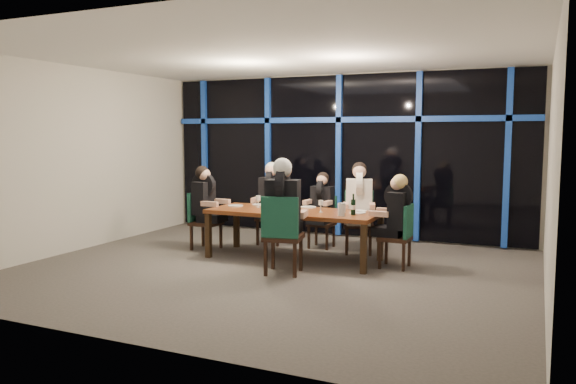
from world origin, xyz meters
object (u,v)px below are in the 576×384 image
at_px(chair_far_mid, 323,219).
at_px(chair_end_left, 202,217).
at_px(chair_far_right, 359,218).
at_px(chair_end_right, 401,233).
at_px(dining_table, 293,215).
at_px(diner_far_right, 359,194).
at_px(diner_near_mid, 283,199).
at_px(wine_bottle, 353,207).
at_px(diner_far_left, 271,191).
at_px(chair_far_left, 272,212).
at_px(chair_near_mid, 282,231).
at_px(diner_far_mid, 322,199).
at_px(diner_end_left, 205,195).
at_px(diner_end_right, 396,207).
at_px(water_pitcher, 341,209).

bearing_deg(chair_far_mid, chair_end_left, -150.36).
xyz_separation_m(chair_far_right, chair_end_right, (0.87, -0.81, -0.04)).
height_order(dining_table, chair_far_mid, chair_far_mid).
xyz_separation_m(diner_far_right, diner_near_mid, (-0.55, -1.68, 0.08)).
relative_size(chair_far_right, wine_bottle, 3.26).
height_order(chair_far_right, diner_far_left, diner_far_left).
relative_size(chair_far_left, chair_near_mid, 0.89).
xyz_separation_m(diner_far_right, wine_bottle, (0.19, -0.90, -0.08)).
bearing_deg(chair_far_left, diner_near_mid, -67.42).
bearing_deg(chair_near_mid, diner_far_mid, -96.55).
height_order(chair_far_right, diner_end_left, diner_end_left).
xyz_separation_m(chair_end_right, wine_bottle, (-0.66, -0.17, 0.36)).
distance_m(diner_far_right, diner_end_left, 2.51).
relative_size(chair_end_right, diner_far_right, 0.94).
distance_m(diner_end_right, diner_near_mid, 1.63).
xyz_separation_m(dining_table, chair_far_right, (0.76, 0.90, -0.13)).
height_order(diner_far_right, diner_near_mid, diner_near_mid).
bearing_deg(diner_far_mid, chair_end_left, -152.19).
distance_m(diner_far_left, diner_end_left, 1.15).
relative_size(dining_table, water_pitcher, 14.07).
relative_size(diner_far_right, water_pitcher, 5.24).
relative_size(chair_far_right, diner_far_mid, 1.18).
bearing_deg(chair_far_left, diner_far_right, -13.68).
bearing_deg(chair_far_right, chair_end_right, -59.94).
relative_size(diner_far_right, wine_bottle, 3.17).
xyz_separation_m(diner_end_right, water_pitcher, (-0.70, -0.34, -0.03)).
height_order(chair_end_left, chair_near_mid, chair_near_mid).
bearing_deg(diner_near_mid, chair_far_mid, -97.09).
bearing_deg(chair_end_left, chair_far_mid, -61.70).
relative_size(chair_far_left, chair_end_left, 1.03).
distance_m(diner_far_mid, diner_end_left, 1.93).
bearing_deg(chair_end_right, chair_far_right, -131.72).
xyz_separation_m(dining_table, diner_end_right, (1.55, 0.09, 0.19)).
bearing_deg(water_pitcher, chair_far_left, 133.48).
xyz_separation_m(dining_table, diner_end_left, (-1.61, 0.08, 0.22)).
bearing_deg(diner_far_mid, water_pitcher, -56.97).
height_order(diner_far_left, diner_end_right, diner_far_left).
bearing_deg(diner_end_left, diner_near_mid, -117.20).
bearing_deg(chair_end_left, chair_near_mid, -118.13).
distance_m(dining_table, chair_end_left, 1.70).
bearing_deg(diner_far_left, chair_far_mid, 0.53).
bearing_deg(dining_table, chair_far_mid, 85.01).
distance_m(chair_end_left, diner_far_mid, 2.02).
bearing_deg(chair_near_mid, diner_end_left, -40.17).
height_order(diner_far_left, diner_end_left, diner_far_left).
bearing_deg(chair_end_left, diner_far_mid, -63.53).
bearing_deg(diner_far_left, diner_end_right, -26.50).
relative_size(dining_table, chair_far_right, 2.62).
distance_m(diner_far_mid, diner_far_right, 0.72).
bearing_deg(chair_far_mid, diner_end_right, -32.16).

